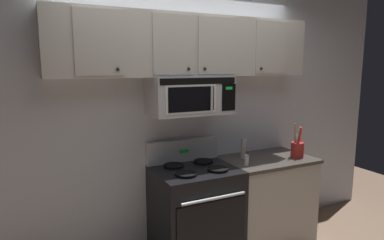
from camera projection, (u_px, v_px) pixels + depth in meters
The scene contains 8 objects.
back_wall at pixel (179, 116), 3.38m from camera, with size 5.20×0.10×2.70m, color silver.
stove_range at pixel (195, 212), 3.20m from camera, with size 0.76×0.69×1.12m.
over_range_microwave at pixel (190, 95), 3.12m from camera, with size 0.76×0.43×0.35m.
upper_cabinets at pixel (188, 46), 3.08m from camera, with size 2.50×0.36×0.55m.
counter_segment at pixel (265, 199), 3.57m from camera, with size 0.93×0.65×0.90m.
utensil_crock_red at pixel (297, 149), 3.50m from camera, with size 0.13×0.13×0.37m.
salt_shaker at pixel (247, 160), 3.22m from camera, with size 0.04×0.04×0.10m.
pepper_mill at pixel (243, 148), 3.46m from camera, with size 0.05×0.05×0.21m, color #B7B2A8.
Camera 1 is at (-1.35, -2.27, 1.85)m, focal length 31.45 mm.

